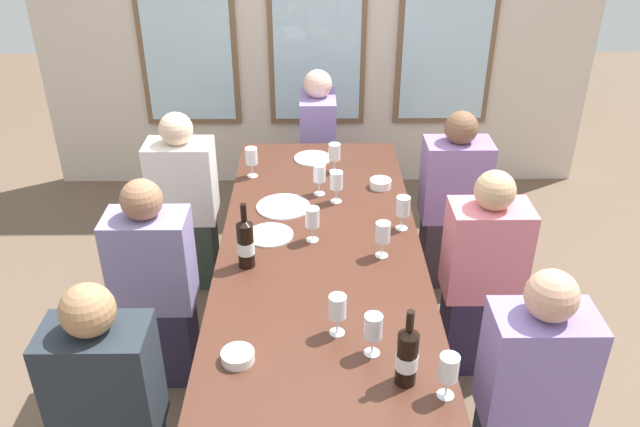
{
  "coord_description": "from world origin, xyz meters",
  "views": [
    {
      "loc": [
        -0.03,
        -2.57,
        2.36
      ],
      "look_at": [
        0.0,
        0.22,
        0.79
      ],
      "focal_mm": 36.17,
      "sensor_mm": 36.0,
      "label": 1
    }
  ],
  "objects": [
    {
      "name": "ground_plane",
      "position": [
        0.0,
        0.0,
        0.0
      ],
      "size": [
        12.0,
        12.0,
        0.0
      ],
      "primitive_type": "plane",
      "color": "brown"
    },
    {
      "name": "dining_table",
      "position": [
        0.0,
        0.0,
        0.67
      ],
      "size": [
        0.95,
        2.43,
        0.74
      ],
      "color": "#48271B",
      "rests_on": "ground"
    },
    {
      "name": "white_plate_0",
      "position": [
        -0.19,
        0.37,
        0.74
      ],
      "size": [
        0.28,
        0.28,
        0.01
      ],
      "primitive_type": "cylinder",
      "color": "white",
      "rests_on": "dining_table"
    },
    {
      "name": "white_plate_1",
      "position": [
        -0.24,
        0.09,
        0.74
      ],
      "size": [
        0.22,
        0.22,
        0.01
      ],
      "primitive_type": "cylinder",
      "color": "white",
      "rests_on": "dining_table"
    },
    {
      "name": "white_plate_2",
      "position": [
        -0.04,
        0.98,
        0.74
      ],
      "size": [
        0.22,
        0.22,
        0.01
      ],
      "primitive_type": "cylinder",
      "color": "white",
      "rests_on": "dining_table"
    },
    {
      "name": "wine_bottle_0",
      "position": [
        -0.33,
        -0.16,
        0.86
      ],
      "size": [
        0.08,
        0.08,
        0.31
      ],
      "color": "black",
      "rests_on": "dining_table"
    },
    {
      "name": "wine_bottle_1",
      "position": [
        0.29,
        -0.89,
        0.86
      ],
      "size": [
        0.08,
        0.08,
        0.31
      ],
      "color": "black",
      "rests_on": "dining_table"
    },
    {
      "name": "tasting_bowl_0",
      "position": [
        0.34,
        0.6,
        0.76
      ],
      "size": [
        0.12,
        0.12,
        0.05
      ],
      "primitive_type": "cylinder",
      "color": "white",
      "rests_on": "dining_table"
    },
    {
      "name": "tasting_bowl_1",
      "position": [
        -0.31,
        -0.78,
        0.76
      ],
      "size": [
        0.12,
        0.12,
        0.04
      ],
      "primitive_type": "cylinder",
      "color": "white",
      "rests_on": "dining_table"
    },
    {
      "name": "wine_glass_0",
      "position": [
        0.18,
        -0.75,
        0.86
      ],
      "size": [
        0.07,
        0.07,
        0.17
      ],
      "color": "white",
      "rests_on": "dining_table"
    },
    {
      "name": "wine_glass_1",
      "position": [
        0.28,
        -0.09,
        0.86
      ],
      "size": [
        0.07,
        0.07,
        0.17
      ],
      "color": "white",
      "rests_on": "dining_table"
    },
    {
      "name": "wine_glass_2",
      "position": [
        0.06,
        -0.63,
        0.86
      ],
      "size": [
        0.07,
        0.07,
        0.17
      ],
      "color": "white",
      "rests_on": "dining_table"
    },
    {
      "name": "wine_glass_3",
      "position": [
        -0.04,
        0.05,
        0.86
      ],
      "size": [
        0.07,
        0.07,
        0.17
      ],
      "color": "white",
      "rests_on": "dining_table"
    },
    {
      "name": "wine_glass_4",
      "position": [
        0.09,
        0.8,
        0.86
      ],
      "size": [
        0.07,
        0.07,
        0.17
      ],
      "color": "white",
      "rests_on": "dining_table"
    },
    {
      "name": "wine_glass_5",
      "position": [
        0.0,
        0.52,
        0.86
      ],
      "size": [
        0.07,
        0.07,
        0.17
      ],
      "color": "white",
      "rests_on": "dining_table"
    },
    {
      "name": "wine_glass_6",
      "position": [
        0.09,
        0.44,
        0.86
      ],
      "size": [
        0.07,
        0.07,
        0.17
      ],
      "color": "white",
      "rests_on": "dining_table"
    },
    {
      "name": "wine_glass_7",
      "position": [
        0.42,
        -0.96,
        0.86
      ],
      "size": [
        0.07,
        0.07,
        0.17
      ],
      "color": "white",
      "rests_on": "dining_table"
    },
    {
      "name": "wine_glass_8",
      "position": [
        -0.38,
        0.75,
        0.86
      ],
      "size": [
        0.07,
        0.07,
        0.17
      ],
      "color": "white",
      "rests_on": "dining_table"
    },
    {
      "name": "wine_glass_9",
      "position": [
        0.4,
        0.15,
        0.86
      ],
      "size": [
        0.07,
        0.07,
        0.17
      ],
      "color": "white",
      "rests_on": "dining_table"
    },
    {
      "name": "seated_person_0",
      "position": [
        -0.79,
        0.78,
        0.53
      ],
      "size": [
        0.38,
        0.24,
        1.11
      ],
      "color": "#2D392E",
      "rests_on": "ground"
    },
    {
      "name": "seated_person_1",
      "position": [
        0.79,
        0.78,
        0.53
      ],
      "size": [
        0.38,
        0.24,
        1.11
      ],
      "color": "#362A31",
      "rests_on": "ground"
    },
    {
      "name": "seated_person_2",
      "position": [
        -0.79,
        -0.05,
        0.53
      ],
      "size": [
        0.38,
        0.24,
        1.11
      ],
      "color": "#2B243C",
      "rests_on": "ground"
    },
    {
      "name": "seated_person_3",
      "position": [
        0.79,
        0.02,
        0.53
      ],
      "size": [
        0.38,
        0.24,
        1.11
      ],
      "color": "#2B223A",
      "rests_on": "ground"
    },
    {
      "name": "seated_person_4",
      "position": [
        -0.79,
        -0.83,
        0.53
      ],
      "size": [
        0.38,
        0.24,
        1.11
      ],
      "color": "#243433",
      "rests_on": "ground"
    },
    {
      "name": "seated_person_5",
      "position": [
        0.79,
        -0.77,
        0.53
      ],
      "size": [
        0.38,
        0.24,
        1.11
      ],
      "color": "#262C3C",
      "rests_on": "ground"
    },
    {
      "name": "seated_person_6",
      "position": [
        0.0,
        1.57,
        0.53
      ],
      "size": [
        0.24,
        0.38,
        1.11
      ],
      "color": "#332A43",
      "rests_on": "ground"
    }
  ]
}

